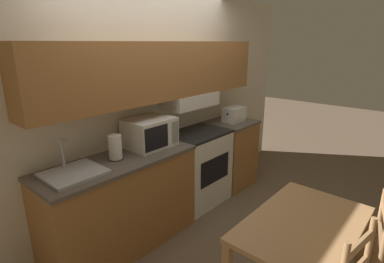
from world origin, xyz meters
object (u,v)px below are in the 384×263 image
at_px(microwave, 150,132).
at_px(dining_table, 302,236).
at_px(sink_basin, 74,172).
at_px(stove_range, 197,168).
at_px(toaster, 234,114).
at_px(paper_towel_roll, 115,147).

bearing_deg(microwave, dining_table, -91.18).
bearing_deg(sink_basin, microwave, 3.70).
bearing_deg(stove_range, dining_table, -114.73).
xyz_separation_m(toaster, sink_basin, (-2.32, 0.03, -0.08)).
relative_size(toaster, dining_table, 0.29).
bearing_deg(toaster, microwave, 176.64).
height_order(stove_range, toaster, toaster).
xyz_separation_m(sink_basin, paper_towel_roll, (0.43, 0.02, 0.10)).
bearing_deg(stove_range, paper_towel_roll, 179.19).
distance_m(microwave, paper_towel_roll, 0.45).
relative_size(microwave, dining_table, 0.44).
relative_size(stove_range, toaster, 2.93).
height_order(paper_towel_roll, dining_table, paper_towel_roll).
xyz_separation_m(stove_range, toaster, (0.73, -0.04, 0.56)).
height_order(microwave, dining_table, microwave).
relative_size(toaster, sink_basin, 0.69).
height_order(stove_range, sink_basin, sink_basin).
bearing_deg(paper_towel_roll, toaster, -1.57).
bearing_deg(paper_towel_roll, microwave, 4.17).
distance_m(paper_towel_roll, dining_table, 1.72).
bearing_deg(toaster, sink_basin, 179.32).
height_order(stove_range, microwave, microwave).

